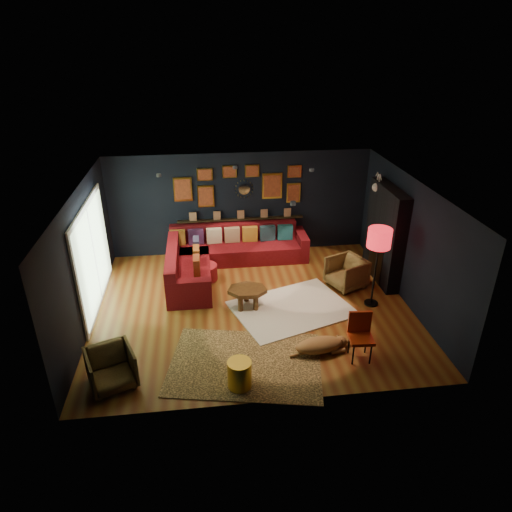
{
  "coord_description": "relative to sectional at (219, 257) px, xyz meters",
  "views": [
    {
      "loc": [
        -0.94,
        -8.07,
        5.22
      ],
      "look_at": [
        0.1,
        0.3,
        1.04
      ],
      "focal_mm": 32.0,
      "sensor_mm": 36.0,
      "label": 1
    }
  ],
  "objects": [
    {
      "name": "deer_head",
      "position": [
        3.75,
        -0.41,
        1.73
      ],
      "size": [
        0.5,
        0.28,
        0.45
      ],
      "color": "white",
      "rests_on": "fireplace"
    },
    {
      "name": "coffee_table",
      "position": [
        0.49,
        -1.82,
        0.05
      ],
      "size": [
        0.88,
        0.69,
        0.42
      ],
      "rotation": [
        0.0,
        0.0,
        -0.07
      ],
      "color": "#593917",
      "rests_on": "shag_rug"
    },
    {
      "name": "floor",
      "position": [
        0.61,
        -1.81,
        -0.32
      ],
      "size": [
        6.5,
        6.5,
        0.0
      ],
      "primitive_type": "plane",
      "color": "brown",
      "rests_on": "ground"
    },
    {
      "name": "fireplace",
      "position": [
        3.71,
        -0.91,
        0.7
      ],
      "size": [
        0.31,
        1.6,
        2.2
      ],
      "color": "black",
      "rests_on": "ground"
    },
    {
      "name": "orange_chair",
      "position": [
        2.28,
        -3.64,
        0.19
      ],
      "size": [
        0.44,
        0.44,
        0.87
      ],
      "rotation": [
        0.0,
        0.0,
        -0.07
      ],
      "color": "black",
      "rests_on": "ground"
    },
    {
      "name": "armchair_right",
      "position": [
        2.79,
        -1.21,
        0.06
      ],
      "size": [
        0.93,
        0.95,
        0.76
      ],
      "primitive_type": "imported",
      "rotation": [
        0.0,
        0.0,
        -1.16
      ],
      "color": "#A78441",
      "rests_on": "ground"
    },
    {
      "name": "sliding_door",
      "position": [
        -2.6,
        -1.21,
        0.78
      ],
      "size": [
        0.06,
        2.8,
        2.2
      ],
      "color": "white",
      "rests_on": "ground"
    },
    {
      "name": "ledge",
      "position": [
        0.61,
        0.87,
        0.6
      ],
      "size": [
        3.2,
        0.12,
        0.04
      ],
      "primitive_type": "cube",
      "color": "black",
      "rests_on": "room_walls"
    },
    {
      "name": "sectional",
      "position": [
        0.0,
        0.0,
        0.0
      ],
      "size": [
        3.41,
        2.69,
        0.86
      ],
      "color": "maroon",
      "rests_on": "ground"
    },
    {
      "name": "dog",
      "position": [
        1.61,
        -3.45,
        -0.12
      ],
      "size": [
        1.27,
        0.74,
        0.38
      ],
      "primitive_type": null,
      "rotation": [
        0.0,
        0.0,
        0.13
      ],
      "color": "#A3643A",
      "rests_on": "leopard_rug"
    },
    {
      "name": "sunburst_mirror",
      "position": [
        0.71,
        0.91,
        1.38
      ],
      "size": [
        0.47,
        0.16,
        0.47
      ],
      "color": "silver",
      "rests_on": "room_walls"
    },
    {
      "name": "leopard_rug",
      "position": [
        0.26,
        -3.61,
        -0.32
      ],
      "size": [
        2.92,
        2.34,
        0.01
      ],
      "primitive_type": "cube",
      "rotation": [
        0.0,
        0.0,
        -0.2
      ],
      "color": "tan",
      "rests_on": "ground"
    },
    {
      "name": "shag_rug",
      "position": [
        1.41,
        -2.01,
        -0.31
      ],
      "size": [
        2.75,
        2.35,
        0.03
      ],
      "primitive_type": "cube",
      "rotation": [
        0.0,
        0.0,
        0.33
      ],
      "color": "white",
      "rests_on": "ground"
    },
    {
      "name": "gallery_wall",
      "position": [
        0.6,
        0.91,
        1.48
      ],
      "size": [
        3.15,
        0.04,
        1.02
      ],
      "color": "gold",
      "rests_on": "room_walls"
    },
    {
      "name": "ceiling_spots",
      "position": [
        0.61,
        -1.01,
        2.24
      ],
      "size": [
        3.3,
        2.5,
        0.06
      ],
      "color": "black",
      "rests_on": "room_walls"
    },
    {
      "name": "floor_lamp",
      "position": [
        3.11,
        -2.01,
        1.14
      ],
      "size": [
        0.48,
        0.48,
        1.73
      ],
      "color": "black",
      "rests_on": "ground"
    },
    {
      "name": "armchair_left",
      "position": [
        -1.94,
        -3.86,
        0.04
      ],
      "size": [
        0.91,
        0.88,
        0.73
      ],
      "primitive_type": "imported",
      "rotation": [
        0.0,
        0.0,
        0.37
      ],
      "color": "#A78441",
      "rests_on": "ground"
    },
    {
      "name": "room_walls",
      "position": [
        0.61,
        -1.81,
        1.27
      ],
      "size": [
        6.5,
        6.5,
        6.5
      ],
      "color": "black",
      "rests_on": "ground"
    },
    {
      "name": "pouf",
      "position": [
        -0.35,
        -0.54,
        -0.11
      ],
      "size": [
        0.55,
        0.55,
        0.36
      ],
      "primitive_type": "cylinder",
      "color": "maroon",
      "rests_on": "shag_rug"
    },
    {
      "name": "gold_stool",
      "position": [
        0.11,
        -4.16,
        -0.08
      ],
      "size": [
        0.4,
        0.4,
        0.49
      ],
      "primitive_type": "cylinder",
      "color": "gold",
      "rests_on": "ground"
    }
  ]
}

